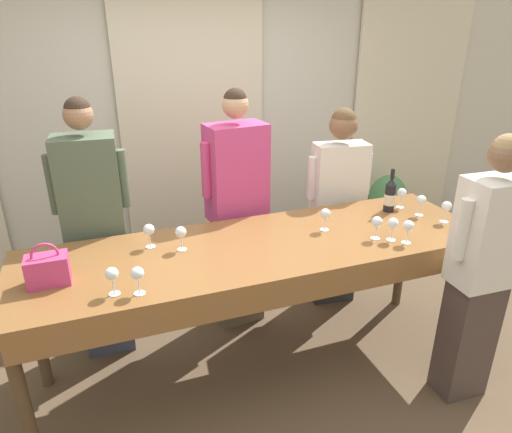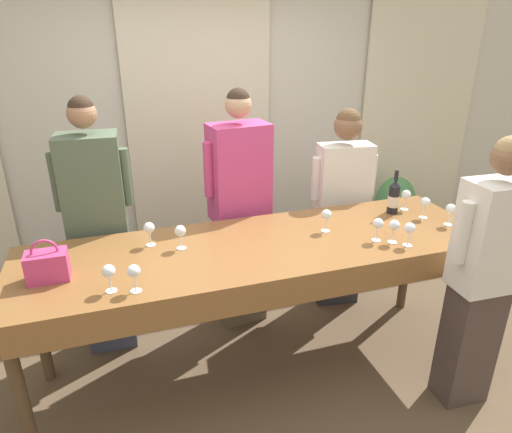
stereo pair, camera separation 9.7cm
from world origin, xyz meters
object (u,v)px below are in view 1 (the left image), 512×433
at_px(handbag, 48,269).
at_px(wine_glass_near_host, 402,193).
at_px(wine_glass_back_mid, 325,215).
at_px(guest_cream_sweater, 337,206).
at_px(wine_glass_front_mid, 137,274).
at_px(wine_glass_center_right, 377,223).
at_px(wine_glass_front_right, 408,227).
at_px(wine_glass_back_right, 112,275).
at_px(wine_glass_center_mid, 447,207).
at_px(wine_glass_front_left, 393,224).
at_px(wine_bottle, 390,196).
at_px(potted_plant, 387,208).
at_px(tasting_bar, 262,258).
at_px(wine_glass_center_left, 421,201).
at_px(wine_glass_back_left, 181,233).
at_px(wine_glass_by_bottle, 149,230).
at_px(guest_pink_top, 237,213).
at_px(guest_olive_jacket, 96,233).
at_px(host_pouring, 481,273).

distance_m(handbag, wine_glass_near_host, 2.38).
height_order(wine_glass_back_mid, guest_cream_sweater, guest_cream_sweater).
distance_m(wine_glass_front_mid, wine_glass_center_right, 1.48).
xyz_separation_m(wine_glass_near_host, guest_cream_sweater, (-0.28, 0.42, -0.22)).
xyz_separation_m(wine_glass_front_right, wine_glass_back_right, (-1.74, 0.02, 0.00)).
xyz_separation_m(wine_glass_center_mid, wine_glass_back_right, (-2.18, -0.16, 0.00)).
relative_size(wine_glass_front_right, wine_glass_center_right, 1.00).
distance_m(wine_glass_front_left, wine_glass_center_right, 0.10).
bearing_deg(wine_bottle, potted_plant, 53.16).
xyz_separation_m(wine_glass_front_mid, wine_glass_back_right, (-0.12, 0.04, 0.00)).
xyz_separation_m(tasting_bar, handbag, (-1.19, -0.03, 0.17)).
height_order(wine_glass_center_left, wine_glass_back_left, same).
bearing_deg(guest_cream_sweater, potted_plant, 35.24).
bearing_deg(wine_bottle, guest_cream_sweater, 109.98).
bearing_deg(wine_glass_front_left, potted_plant, 54.11).
distance_m(wine_bottle, wine_glass_front_mid, 1.89).
bearing_deg(wine_glass_front_mid, guest_cream_sweater, 29.39).
relative_size(wine_glass_center_left, wine_glass_by_bottle, 1.00).
bearing_deg(tasting_bar, wine_glass_back_left, 166.08).
bearing_deg(wine_glass_center_left, guest_cream_sweater, 118.11).
height_order(wine_glass_center_mid, wine_glass_center_right, same).
height_order(guest_pink_top, guest_cream_sweater, guest_pink_top).
bearing_deg(wine_glass_center_right, potted_plant, 51.30).
bearing_deg(wine_bottle, wine_glass_back_right, -166.70).
xyz_separation_m(wine_glass_back_right, guest_olive_jacket, (-0.06, 0.90, -0.16)).
distance_m(guest_olive_jacket, guest_pink_top, 1.00).
xyz_separation_m(wine_glass_front_mid, wine_glass_center_mid, (2.06, 0.20, -0.00)).
relative_size(wine_glass_front_right, wine_glass_near_host, 1.00).
bearing_deg(wine_glass_back_left, wine_glass_back_right, -138.82).
bearing_deg(handbag, host_pouring, -13.65).
height_order(wine_glass_center_mid, guest_pink_top, guest_pink_top).
height_order(wine_glass_back_mid, wine_glass_near_host, same).
relative_size(wine_glass_back_right, guest_pink_top, 0.08).
height_order(guest_olive_jacket, host_pouring, guest_olive_jacket).
height_order(wine_bottle, wine_glass_front_mid, wine_bottle).
height_order(wine_glass_center_right, host_pouring, host_pouring).
xyz_separation_m(wine_glass_front_left, wine_glass_front_right, (0.06, -0.07, -0.00)).
distance_m(guest_olive_jacket, host_pouring, 2.43).
bearing_deg(wine_glass_center_left, guest_olive_jacket, 164.78).
relative_size(guest_olive_jacket, host_pouring, 1.07).
bearing_deg(guest_olive_jacket, wine_glass_back_mid, -22.23).
bearing_deg(wine_glass_front_mid, wine_glass_front_right, 0.58).
xyz_separation_m(handbag, wine_glass_center_right, (1.90, -0.13, 0.03)).
xyz_separation_m(wine_glass_center_left, host_pouring, (-0.07, -0.66, -0.21)).
xyz_separation_m(wine_glass_front_right, host_pouring, (0.30, -0.32, -0.21)).
bearing_deg(wine_glass_back_mid, guest_cream_sweater, 53.15).
xyz_separation_m(wine_glass_near_host, guest_pink_top, (-1.13, 0.42, -0.16)).
xyz_separation_m(wine_glass_center_right, guest_pink_top, (-0.65, 0.80, -0.16)).
xyz_separation_m(handbag, guest_olive_jacket, (0.25, 0.68, -0.13)).
bearing_deg(handbag, guest_olive_jacket, 69.95).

